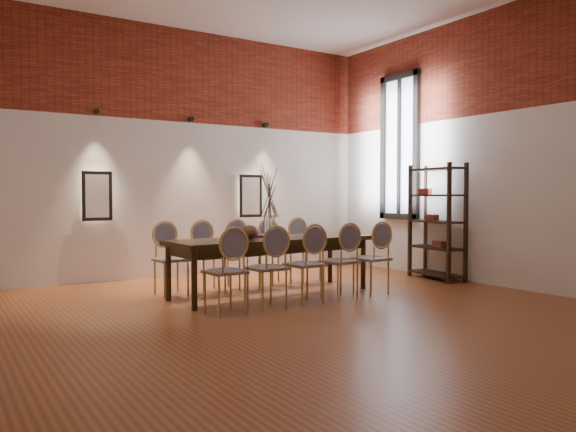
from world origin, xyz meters
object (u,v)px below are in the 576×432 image
chair_far_d (276,252)px  vase (269,227)px  chair_far_b (209,257)px  shelving_rack (437,222)px  chair_near_a (225,272)px  chair_far_a (171,259)px  chair_near_c (305,264)px  dining_table (272,266)px  chair_far_c (244,254)px  bowl (249,232)px  chair_near_e (371,259)px  chair_near_d (339,261)px  chair_near_b (267,268)px  book (259,236)px  chair_far_e (305,250)px

chair_far_d → vase: vase is taller
chair_far_b → shelving_rack: size_ratio=0.52×
chair_near_a → chair_far_a: bearing=90.0°
chair_near_c → vase: bearing=93.0°
shelving_rack → vase: bearing=-175.9°
dining_table → chair_far_c: chair_far_c is taller
chair_far_c → shelving_rack: size_ratio=0.52×
chair_far_c → bowl: size_ratio=3.92×
dining_table → shelving_rack: (2.89, -0.20, 0.53)m
chair_near_e → chair_far_d: same height
chair_far_a → chair_near_e: bearing=146.7°
chair_near_e → bowl: bearing=155.5°
dining_table → chair_near_d: size_ratio=2.93×
chair_near_a → chair_near_b: bearing=-0.0°
chair_near_d → vase: (-0.62, 0.69, 0.43)m
chair_near_a → chair_far_b: (0.48, 1.47, 0.00)m
vase → book: vase is taller
chair_far_a → shelving_rack: bearing=165.0°
chair_far_d → vase: (-0.55, -0.75, 0.43)m
vase → book: (-0.05, 0.17, -0.14)m
chair_far_e → chair_near_c: bearing=52.7°
bowl → book: size_ratio=0.92×
chair_near_a → chair_far_d: same height
book → chair_near_e: bearing=-34.3°
chair_near_e → chair_near_c: bearing=180.0°
chair_far_e → vase: size_ratio=3.13×
chair_near_b → shelving_rack: size_ratio=0.52×
vase → bowl: (-0.33, -0.07, -0.06)m
chair_near_d → vase: vase is taller
chair_near_a → bowl: bearing=42.8°
dining_table → chair_near_e: size_ratio=2.93×
chair_near_a → shelving_rack: 4.01m
chair_near_b → chair_far_e: bearing=41.2°
chair_far_d → shelving_rack: shelving_rack is taller
chair_near_e → vase: vase is taller
chair_far_a → chair_far_d: (1.65, 0.08, 0.00)m
chair_far_e → bowl: (-1.44, -0.85, 0.37)m
chair_far_b → bowl: bearing=102.9°
chair_far_e → shelving_rack: shelving_rack is taller
chair_near_c → chair_far_b: (-0.62, 1.42, 0.00)m
chair_far_a → vase: (1.10, -0.67, 0.43)m
chair_near_a → shelving_rack: (3.95, 0.58, 0.43)m
chair_near_d → chair_far_b: 1.82m
chair_near_d → chair_near_e: 0.55m
chair_far_a → chair_far_d: 1.65m
chair_far_c → shelving_rack: shelving_rack is taller
chair_near_e → chair_far_c: size_ratio=1.00×
chair_near_d → chair_near_b: bearing=-180.0°
vase → chair_near_b: bearing=-122.5°
shelving_rack → chair_near_e: bearing=-157.0°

